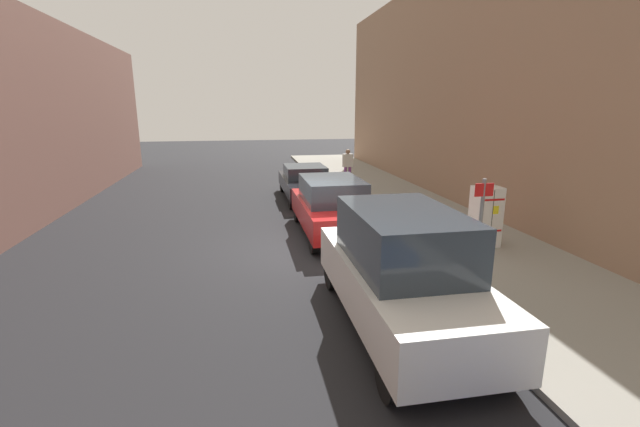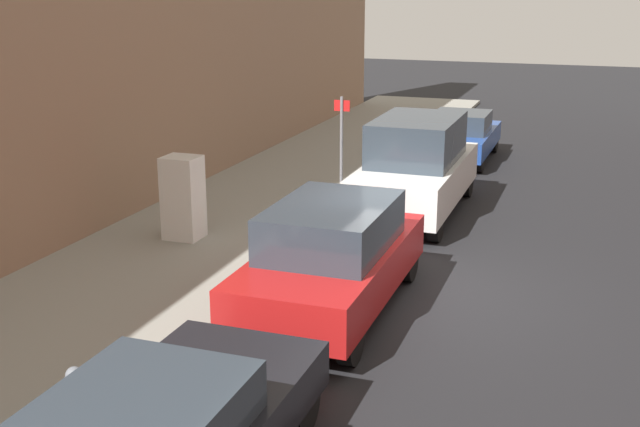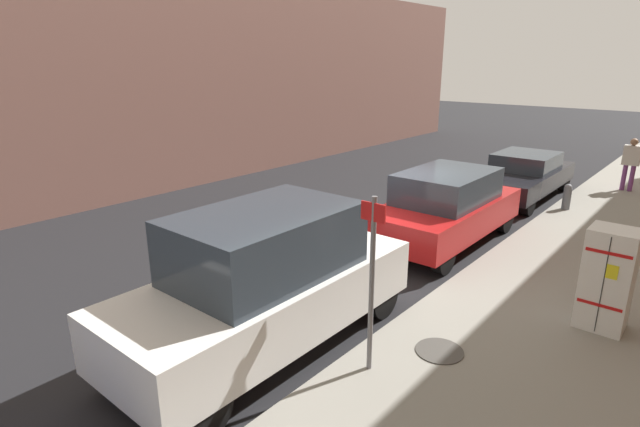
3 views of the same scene
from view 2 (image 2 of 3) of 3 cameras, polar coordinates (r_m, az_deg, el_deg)
name	(u,v)px [view 2 (image 2 of 3)]	position (r m, az deg, el deg)	size (l,w,h in m)	color
ground_plane	(416,292)	(13.62, 6.85, -5.53)	(80.00, 80.00, 0.00)	black
sidewalk_slab	(178,258)	(15.15, -10.10, -3.15)	(4.51, 44.00, 0.12)	gray
discarded_refrigerator	(183,198)	(15.89, -9.72, 1.12)	(0.70, 0.63, 1.64)	white
manhole_cover	(302,214)	(17.47, -1.27, -0.04)	(0.70, 0.70, 0.02)	#47443F
street_sign_post	(341,145)	(17.87, 1.54, 4.88)	(0.36, 0.07, 2.46)	slate
fire_hydrant	(76,396)	(9.73, -16.95, -12.28)	(0.22, 0.22, 0.73)	slate
parked_suv_red	(332,256)	(12.49, 0.86, -3.07)	(1.92, 4.54, 1.74)	red
parked_van_white	(416,166)	(17.86, 6.87, 3.34)	(1.95, 4.93, 2.16)	silver
parked_hatchback_blue	(461,136)	(23.56, 10.02, 5.46)	(1.75, 3.98, 1.43)	#23479E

